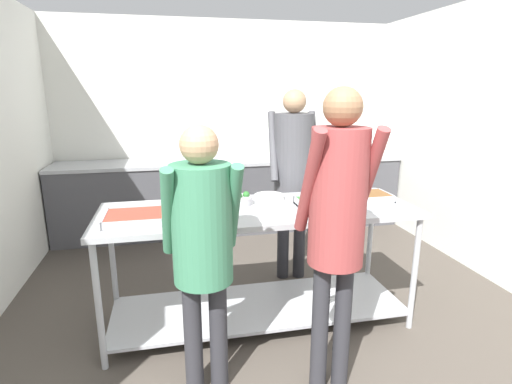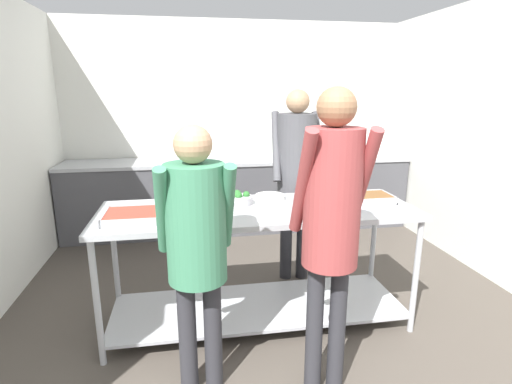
{
  "view_description": "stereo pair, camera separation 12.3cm",
  "coord_description": "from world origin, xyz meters",
  "px_view_note": "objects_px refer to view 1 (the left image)",
  "views": [
    {
      "loc": [
        -0.76,
        -0.94,
        1.8
      ],
      "look_at": [
        -0.14,
        1.94,
        1.03
      ],
      "focal_mm": 28.0,
      "sensor_mm": 36.0,
      "label": 1
    },
    {
      "loc": [
        -0.64,
        -0.96,
        1.8
      ],
      "look_at": [
        -0.14,
        1.94,
        1.03
      ],
      "focal_mm": 28.0,
      "sensor_mm": 36.0,
      "label": 2
    }
  ],
  "objects_px": {
    "guest_serving_left": "(337,211)",
    "water_bottle": "(349,145)",
    "broccoli_bowl": "(239,199)",
    "guest_serving_right": "(202,236)",
    "serving_tray_roast": "(134,217)",
    "serving_tray_greens": "(366,197)",
    "plate_stack": "(269,197)",
    "sauce_pan": "(196,205)",
    "cook_behind_counter": "(293,165)",
    "serving_tray_vegetables": "(323,203)"
  },
  "relations": [
    {
      "from": "broccoli_bowl",
      "to": "cook_behind_counter",
      "type": "relative_size",
      "value": 0.12
    },
    {
      "from": "serving_tray_roast",
      "to": "serving_tray_vegetables",
      "type": "bearing_deg",
      "value": 2.36
    },
    {
      "from": "plate_stack",
      "to": "serving_tray_greens",
      "type": "height_order",
      "value": "serving_tray_greens"
    },
    {
      "from": "sauce_pan",
      "to": "guest_serving_left",
      "type": "distance_m",
      "value": 1.11
    },
    {
      "from": "broccoli_bowl",
      "to": "serving_tray_vegetables",
      "type": "distance_m",
      "value": 0.64
    },
    {
      "from": "serving_tray_roast",
      "to": "plate_stack",
      "type": "height_order",
      "value": "serving_tray_roast"
    },
    {
      "from": "plate_stack",
      "to": "cook_behind_counter",
      "type": "height_order",
      "value": "cook_behind_counter"
    },
    {
      "from": "plate_stack",
      "to": "water_bottle",
      "type": "bearing_deg",
      "value": 50.86
    },
    {
      "from": "guest_serving_right",
      "to": "serving_tray_vegetables",
      "type": "bearing_deg",
      "value": 32.51
    },
    {
      "from": "sauce_pan",
      "to": "serving_tray_vegetables",
      "type": "height_order",
      "value": "sauce_pan"
    },
    {
      "from": "guest_serving_left",
      "to": "guest_serving_right",
      "type": "xyz_separation_m",
      "value": [
        -0.74,
        0.14,
        -0.14
      ]
    },
    {
      "from": "serving_tray_vegetables",
      "to": "serving_tray_greens",
      "type": "relative_size",
      "value": 1.05
    },
    {
      "from": "guest_serving_left",
      "to": "plate_stack",
      "type": "bearing_deg",
      "value": 96.92
    },
    {
      "from": "guest_serving_left",
      "to": "serving_tray_greens",
      "type": "bearing_deg",
      "value": 53.79
    },
    {
      "from": "guest_serving_left",
      "to": "broccoli_bowl",
      "type": "bearing_deg",
      "value": 112.23
    },
    {
      "from": "sauce_pan",
      "to": "plate_stack",
      "type": "bearing_deg",
      "value": 20.17
    },
    {
      "from": "serving_tray_greens",
      "to": "plate_stack",
      "type": "bearing_deg",
      "value": 166.19
    },
    {
      "from": "guest_serving_left",
      "to": "water_bottle",
      "type": "xyz_separation_m",
      "value": [
        1.45,
        2.99,
        -0.08
      ]
    },
    {
      "from": "serving_tray_greens",
      "to": "cook_behind_counter",
      "type": "height_order",
      "value": "cook_behind_counter"
    },
    {
      "from": "cook_behind_counter",
      "to": "serving_tray_roast",
      "type": "bearing_deg",
      "value": -149.51
    },
    {
      "from": "broccoli_bowl",
      "to": "guest_serving_left",
      "type": "bearing_deg",
      "value": -67.77
    },
    {
      "from": "serving_tray_roast",
      "to": "cook_behind_counter",
      "type": "bearing_deg",
      "value": 30.49
    },
    {
      "from": "broccoli_bowl",
      "to": "guest_serving_left",
      "type": "xyz_separation_m",
      "value": [
        0.39,
        -0.96,
        0.17
      ]
    },
    {
      "from": "broccoli_bowl",
      "to": "serving_tray_roast",
      "type": "bearing_deg",
      "value": -161.13
    },
    {
      "from": "serving_tray_vegetables",
      "to": "cook_behind_counter",
      "type": "distance_m",
      "value": 0.76
    },
    {
      "from": "serving_tray_greens",
      "to": "water_bottle",
      "type": "relative_size",
      "value": 1.25
    },
    {
      "from": "serving_tray_greens",
      "to": "water_bottle",
      "type": "bearing_deg",
      "value": 68.82
    },
    {
      "from": "serving_tray_roast",
      "to": "cook_behind_counter",
      "type": "xyz_separation_m",
      "value": [
        1.36,
        0.8,
        0.16
      ]
    },
    {
      "from": "sauce_pan",
      "to": "cook_behind_counter",
      "type": "xyz_separation_m",
      "value": [
        0.94,
        0.67,
        0.14
      ]
    },
    {
      "from": "broccoli_bowl",
      "to": "guest_serving_right",
      "type": "relative_size",
      "value": 0.13
    },
    {
      "from": "broccoli_bowl",
      "to": "serving_tray_greens",
      "type": "xyz_separation_m",
      "value": [
        1.02,
        -0.1,
        -0.01
      ]
    },
    {
      "from": "broccoli_bowl",
      "to": "cook_behind_counter",
      "type": "distance_m",
      "value": 0.82
    },
    {
      "from": "serving_tray_vegetables",
      "to": "guest_serving_left",
      "type": "distance_m",
      "value": 0.81
    },
    {
      "from": "serving_tray_roast",
      "to": "plate_stack",
      "type": "xyz_separation_m",
      "value": [
        1.02,
        0.35,
        -0.01
      ]
    },
    {
      "from": "serving_tray_roast",
      "to": "sauce_pan",
      "type": "height_order",
      "value": "sauce_pan"
    },
    {
      "from": "serving_tray_vegetables",
      "to": "guest_serving_right",
      "type": "bearing_deg",
      "value": -147.49
    },
    {
      "from": "guest_serving_left",
      "to": "sauce_pan",
      "type": "bearing_deg",
      "value": 131.31
    },
    {
      "from": "serving_tray_greens",
      "to": "cook_behind_counter",
      "type": "relative_size",
      "value": 0.2
    },
    {
      "from": "guest_serving_right",
      "to": "water_bottle",
      "type": "xyz_separation_m",
      "value": [
        2.19,
        2.84,
        0.06
      ]
    },
    {
      "from": "cook_behind_counter",
      "to": "sauce_pan",
      "type": "bearing_deg",
      "value": -144.32
    },
    {
      "from": "serving_tray_greens",
      "to": "guest_serving_left",
      "type": "relative_size",
      "value": 0.2
    },
    {
      "from": "guest_serving_left",
      "to": "water_bottle",
      "type": "distance_m",
      "value": 3.32
    },
    {
      "from": "serving_tray_greens",
      "to": "guest_serving_left",
      "type": "height_order",
      "value": "guest_serving_left"
    },
    {
      "from": "plate_stack",
      "to": "cook_behind_counter",
      "type": "relative_size",
      "value": 0.14
    },
    {
      "from": "broccoli_bowl",
      "to": "guest_serving_right",
      "type": "bearing_deg",
      "value": -113.05
    },
    {
      "from": "serving_tray_roast",
      "to": "plate_stack",
      "type": "distance_m",
      "value": 1.08
    },
    {
      "from": "guest_serving_right",
      "to": "cook_behind_counter",
      "type": "distance_m",
      "value": 1.66
    },
    {
      "from": "plate_stack",
      "to": "serving_tray_vegetables",
      "type": "relative_size",
      "value": 0.64
    },
    {
      "from": "serving_tray_vegetables",
      "to": "cook_behind_counter",
      "type": "height_order",
      "value": "cook_behind_counter"
    },
    {
      "from": "guest_serving_left",
      "to": "water_bottle",
      "type": "relative_size",
      "value": 6.23
    }
  ]
}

